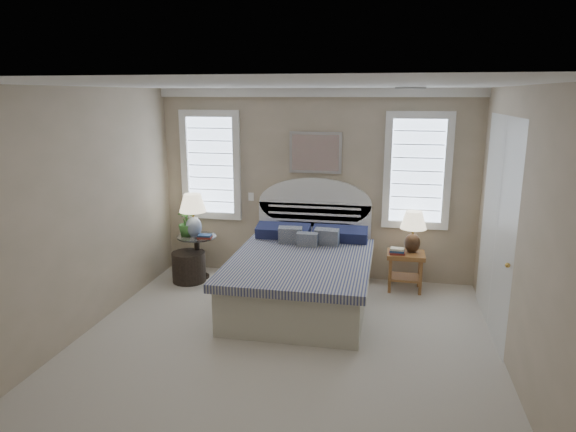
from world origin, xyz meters
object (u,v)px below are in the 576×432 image
(side_table_left, at_px, (197,252))
(floor_pot, at_px, (189,267))
(lamp_right, at_px, (413,227))
(nightstand_right, at_px, (405,263))
(bed, at_px, (303,274))
(lamp_left, at_px, (193,210))

(side_table_left, bearing_deg, floor_pot, -112.58)
(side_table_left, distance_m, lamp_right, 3.07)
(nightstand_right, height_order, lamp_right, lamp_right)
(side_table_left, height_order, floor_pot, side_table_left)
(bed, relative_size, lamp_right, 3.98)
(bed, bearing_deg, side_table_left, 160.26)
(lamp_left, height_order, lamp_right, lamp_left)
(bed, xyz_separation_m, nightstand_right, (1.30, 0.69, 0.00))
(side_table_left, xyz_separation_m, floor_pot, (-0.07, -0.17, -0.17))
(lamp_right, bearing_deg, lamp_left, -176.97)
(bed, height_order, nightstand_right, bed)
(bed, bearing_deg, floor_pot, 166.15)
(side_table_left, xyz_separation_m, nightstand_right, (2.95, 0.10, -0.00))
(bed, relative_size, floor_pot, 4.81)
(floor_pot, xyz_separation_m, lamp_left, (0.03, 0.16, 0.79))
(floor_pot, relative_size, lamp_right, 0.83)
(lamp_right, bearing_deg, side_table_left, -177.04)
(side_table_left, bearing_deg, nightstand_right, 1.94)
(bed, distance_m, floor_pot, 1.78)
(lamp_left, bearing_deg, bed, -19.18)
(side_table_left, xyz_separation_m, lamp_right, (3.03, 0.16, 0.49))
(floor_pot, bearing_deg, nightstand_right, 5.08)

